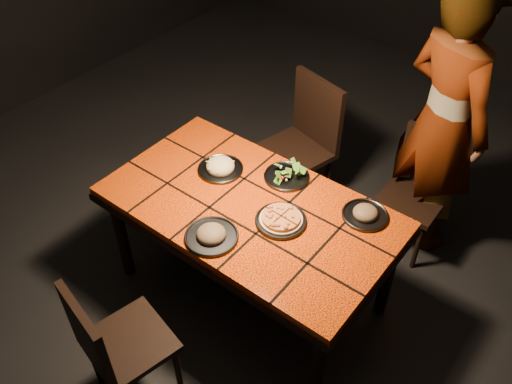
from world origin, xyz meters
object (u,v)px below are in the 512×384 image
Objects in this scene: chair_far_left at (304,137)px; diner at (443,122)px; chair_far_right at (420,184)px; plate_pizza at (281,219)px; dining_table at (250,215)px; chair_near at (112,343)px; plate_pasta at (220,167)px.

diner is at bearing 30.49° from chair_far_left.
plate_pizza is (-0.35, -1.04, 0.28)m from chair_far_right.
dining_table is 1.20m from chair_far_right.
diner is at bearing 63.65° from dining_table.
diner is (0.66, 2.11, 0.41)m from chair_near.
chair_far_right is (0.81, 0.13, -0.07)m from chair_far_left.
plate_pasta is at bearing -134.90° from chair_far_right.
chair_far_left is 3.55× the size of plate_pizza.
dining_table is at bearing 87.54° from diner.
chair_near is at bearing -107.31° from plate_pizza.
plate_pizza is 1.03× the size of plate_pasta.
diner reaches higher than chair_far_right.
chair_far_right is at bearing 71.20° from plate_pizza.
chair_near is 0.48× the size of diner.
diner is at bearing 72.60° from plate_pizza.
diner is (0.01, 0.11, 0.42)m from chair_far_right.
plate_pasta is (-0.53, 0.13, 0.01)m from plate_pizza.
chair_near reaches higher than dining_table.
diner reaches higher than dining_table.
diner reaches higher than chair_near.
dining_table is 5.89× the size of plate_pizza.
plate_pizza is (0.46, -0.92, 0.21)m from chair_far_left.
chair_far_left is (-0.25, 0.92, -0.11)m from dining_table.
chair_near reaches higher than chair_far_right.
chair_near is at bearing -77.98° from plate_pasta.
plate_pasta is (-0.32, 0.13, 0.10)m from dining_table.
chair_far_right is at bearing -95.42° from chair_near.
chair_far_left is 3.65× the size of plate_pasta.
chair_far_left is 0.92m from diner.
chair_far_left is at bearing -72.40° from chair_near.
chair_far_left is at bearing 116.64° from plate_pizza.
chair_far_right is at bearing 61.52° from dining_table.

